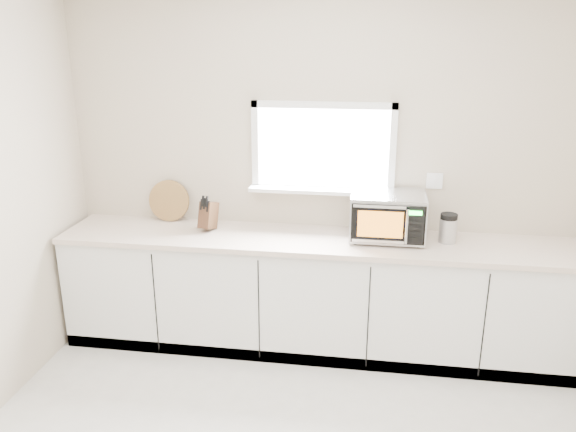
# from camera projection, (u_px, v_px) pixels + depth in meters

# --- Properties ---
(back_wall) EXTENTS (4.00, 0.17, 2.70)m
(back_wall) POSITION_uv_depth(u_px,v_px,m) (323.00, 171.00, 4.35)
(back_wall) COLOR #B4A38F
(back_wall) RESTS_ON ground
(cabinets) EXTENTS (3.92, 0.60, 0.88)m
(cabinets) POSITION_uv_depth(u_px,v_px,m) (317.00, 296.00, 4.36)
(cabinets) COLOR silver
(cabinets) RESTS_ON ground
(countertop) EXTENTS (3.92, 0.64, 0.04)m
(countertop) POSITION_uv_depth(u_px,v_px,m) (318.00, 241.00, 4.21)
(countertop) COLOR beige
(countertop) RESTS_ON cabinets
(microwave) EXTENTS (0.54, 0.45, 0.35)m
(microwave) POSITION_uv_depth(u_px,v_px,m) (388.00, 215.00, 4.14)
(microwave) COLOR black
(microwave) RESTS_ON countertop
(knife_block) EXTENTS (0.14, 0.22, 0.29)m
(knife_block) POSITION_uv_depth(u_px,v_px,m) (208.00, 215.00, 4.35)
(knife_block) COLOR #472D19
(knife_block) RESTS_ON countertop
(cutting_board) EXTENTS (0.34, 0.08, 0.34)m
(cutting_board) POSITION_uv_depth(u_px,v_px,m) (169.00, 201.00, 4.56)
(cutting_board) COLOR olive
(cutting_board) RESTS_ON countertop
(coffee_grinder) EXTENTS (0.15, 0.15, 0.22)m
(coffee_grinder) POSITION_uv_depth(u_px,v_px,m) (448.00, 228.00, 4.09)
(coffee_grinder) COLOR #B0B3B8
(coffee_grinder) RESTS_ON countertop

